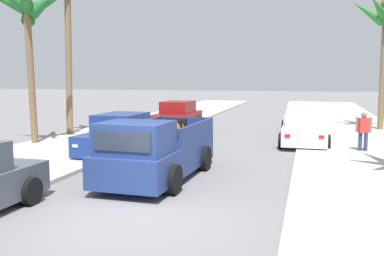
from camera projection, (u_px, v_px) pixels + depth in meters
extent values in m
plane|color=slate|center=(132.00, 216.00, 9.15)|extent=(160.00, 160.00, 0.00)
cube|color=#B2AFA8|center=(121.00, 133.00, 22.12)|extent=(5.11, 60.00, 0.12)
cube|color=#B2AFA8|center=(357.00, 142.00, 19.18)|extent=(5.11, 60.00, 0.12)
cube|color=silver|center=(142.00, 134.00, 21.82)|extent=(0.16, 60.00, 0.10)
cube|color=silver|center=(330.00, 141.00, 19.48)|extent=(0.16, 60.00, 0.10)
cube|color=navy|center=(159.00, 158.00, 12.49)|extent=(2.11, 5.17, 0.80)
cube|color=navy|center=(135.00, 138.00, 10.88)|extent=(1.77, 1.56, 0.80)
cube|color=#283342|center=(147.00, 133.00, 11.60)|extent=(1.38, 0.11, 0.44)
cube|color=#283342|center=(122.00, 141.00, 10.16)|extent=(1.46, 0.11, 0.48)
cube|color=navy|center=(198.00, 132.00, 12.96)|extent=(0.22, 3.30, 0.56)
cube|color=navy|center=(142.00, 130.00, 13.50)|extent=(0.22, 3.30, 0.56)
cube|color=navy|center=(186.00, 125.00, 14.79)|extent=(1.88, 0.17, 0.56)
cube|color=silver|center=(187.00, 149.00, 14.98)|extent=(1.83, 0.19, 0.20)
cylinder|color=black|center=(173.00, 179.00, 10.78)|extent=(0.29, 0.77, 0.76)
cylinder|color=black|center=(103.00, 174.00, 11.36)|extent=(0.29, 0.77, 0.76)
cylinder|color=black|center=(205.00, 158.00, 13.56)|extent=(0.29, 0.77, 0.76)
cylinder|color=black|center=(147.00, 155.00, 14.14)|extent=(0.29, 0.77, 0.76)
cube|color=red|center=(207.00, 141.00, 14.70)|extent=(0.22, 0.05, 0.18)
cube|color=red|center=(166.00, 139.00, 15.13)|extent=(0.22, 0.05, 0.18)
ellipsoid|color=orange|center=(171.00, 130.00, 13.37)|extent=(0.76, 1.72, 0.60)
sphere|color=orange|center=(160.00, 131.00, 12.46)|extent=(0.44, 0.44, 0.44)
cube|color=black|center=(176.00, 128.00, 13.81)|extent=(0.72, 0.15, 0.61)
cube|color=black|center=(171.00, 130.00, 13.37)|extent=(0.72, 0.15, 0.61)
cube|color=black|center=(165.00, 131.00, 12.92)|extent=(0.72, 0.15, 0.61)
cube|color=navy|center=(120.00, 140.00, 16.38)|extent=(1.93, 4.27, 0.72)
cube|color=navy|center=(121.00, 122.00, 16.39)|extent=(1.60, 2.16, 0.64)
cube|color=#283342|center=(109.00, 125.00, 15.47)|extent=(1.37, 0.13, 0.52)
cube|color=#283342|center=(132.00, 120.00, 17.31)|extent=(1.34, 0.13, 0.50)
cylinder|color=black|center=(127.00, 153.00, 14.90)|extent=(0.25, 0.65, 0.64)
cylinder|color=black|center=(81.00, 150.00, 15.43)|extent=(0.25, 0.65, 0.64)
cylinder|color=black|center=(155.00, 142.00, 17.37)|extent=(0.25, 0.65, 0.64)
cylinder|color=black|center=(115.00, 140.00, 17.90)|extent=(0.25, 0.65, 0.64)
cube|color=red|center=(157.00, 131.00, 18.17)|extent=(0.20, 0.05, 0.12)
cube|color=white|center=(108.00, 148.00, 14.18)|extent=(0.20, 0.05, 0.10)
cube|color=red|center=(129.00, 130.00, 18.55)|extent=(0.20, 0.05, 0.12)
cube|color=white|center=(75.00, 146.00, 14.55)|extent=(0.20, 0.05, 0.10)
cube|color=silver|center=(304.00, 132.00, 18.63)|extent=(1.80, 4.22, 0.72)
cube|color=silver|center=(305.00, 117.00, 18.45)|extent=(1.54, 2.11, 0.64)
cube|color=#283342|center=(305.00, 115.00, 19.38)|extent=(1.37, 0.09, 0.52)
cube|color=#283342|center=(305.00, 120.00, 17.52)|extent=(1.34, 0.09, 0.50)
cylinder|color=black|center=(284.00, 133.00, 20.13)|extent=(0.23, 0.64, 0.64)
cylinder|color=black|center=(324.00, 134.00, 19.68)|extent=(0.23, 0.64, 0.64)
cylinder|color=black|center=(281.00, 141.00, 17.62)|extent=(0.23, 0.64, 0.64)
cylinder|color=black|center=(327.00, 143.00, 17.18)|extent=(0.23, 0.64, 0.64)
cube|color=red|center=(287.00, 136.00, 16.74)|extent=(0.20, 0.04, 0.12)
cube|color=white|center=(291.00, 125.00, 20.80)|extent=(0.20, 0.04, 0.10)
cube|color=red|center=(321.00, 137.00, 16.43)|extent=(0.20, 0.04, 0.12)
cube|color=white|center=(318.00, 126.00, 20.49)|extent=(0.20, 0.04, 0.10)
cylinder|color=black|center=(31.00, 191.00, 9.90)|extent=(0.22, 0.64, 0.64)
cube|color=white|center=(41.00, 171.00, 10.71)|extent=(0.20, 0.04, 0.10)
cube|color=silver|center=(302.00, 120.00, 23.87)|extent=(1.84, 4.23, 0.72)
cube|color=silver|center=(303.00, 108.00, 23.70)|extent=(1.56, 2.13, 0.64)
cube|color=#283342|center=(303.00, 107.00, 24.62)|extent=(1.37, 0.11, 0.52)
cube|color=#283342|center=(302.00, 110.00, 22.77)|extent=(1.34, 0.11, 0.50)
cylinder|color=black|center=(287.00, 121.00, 25.39)|extent=(0.23, 0.64, 0.64)
cylinder|color=black|center=(319.00, 122.00, 24.89)|extent=(0.23, 0.64, 0.64)
cylinder|color=black|center=(284.00, 126.00, 22.91)|extent=(0.23, 0.64, 0.64)
cylinder|color=black|center=(319.00, 127.00, 22.41)|extent=(0.23, 0.64, 0.64)
cube|color=red|center=(288.00, 122.00, 22.02)|extent=(0.20, 0.04, 0.12)
cube|color=white|center=(293.00, 115.00, 26.05)|extent=(0.20, 0.04, 0.10)
cube|color=red|center=(314.00, 122.00, 21.67)|extent=(0.20, 0.04, 0.12)
cube|color=white|center=(314.00, 116.00, 25.70)|extent=(0.20, 0.04, 0.10)
cube|color=maroon|center=(177.00, 119.00, 24.50)|extent=(1.89, 4.25, 0.72)
cube|color=maroon|center=(178.00, 107.00, 24.51)|extent=(1.58, 2.14, 0.64)
cube|color=#283342|center=(172.00, 108.00, 23.59)|extent=(1.37, 0.12, 0.52)
cube|color=#283342|center=(183.00, 106.00, 25.43)|extent=(1.34, 0.12, 0.50)
cylinder|color=black|center=(186.00, 126.00, 23.03)|extent=(0.24, 0.65, 0.64)
cylinder|color=black|center=(154.00, 125.00, 23.54)|extent=(0.24, 0.65, 0.64)
cylinder|color=black|center=(199.00, 121.00, 25.50)|extent=(0.24, 0.65, 0.64)
cylinder|color=black|center=(170.00, 120.00, 26.02)|extent=(0.24, 0.65, 0.64)
cube|color=red|center=(198.00, 114.00, 26.31)|extent=(0.20, 0.05, 0.12)
cube|color=white|center=(176.00, 122.00, 22.30)|extent=(0.20, 0.05, 0.10)
cube|color=red|center=(179.00, 114.00, 26.67)|extent=(0.20, 0.05, 0.12)
cube|color=white|center=(153.00, 121.00, 22.66)|extent=(0.20, 0.05, 0.10)
cylinder|color=brown|center=(69.00, 56.00, 21.01)|extent=(0.31, 0.54, 7.80)
cylinder|color=brown|center=(383.00, 69.00, 22.86)|extent=(0.30, 0.43, 6.68)
cone|color=#2D7F33|center=(374.00, 14.00, 23.56)|extent=(1.38, 2.23, 1.40)
cone|color=#2D7F33|center=(368.00, 12.00, 22.59)|extent=(1.91, 0.87, 1.46)
cone|color=#2D7F33|center=(379.00, 8.00, 21.81)|extent=(1.48, 2.02, 1.29)
cylinder|color=brown|center=(31.00, 70.00, 18.05)|extent=(0.28, 0.48, 6.42)
cone|color=#23702D|center=(47.00, 0.00, 17.57)|extent=(1.78, 0.71, 1.46)
cone|color=#23702D|center=(49.00, 1.00, 18.25)|extent=(1.57, 1.79, 1.35)
cone|color=#23702D|center=(27.00, 8.00, 18.72)|extent=(1.70, 1.97, 1.73)
cylinder|color=navy|center=(360.00, 143.00, 16.46)|extent=(0.14, 0.14, 0.82)
cylinder|color=navy|center=(366.00, 143.00, 16.41)|extent=(0.14, 0.14, 0.82)
cube|color=red|center=(364.00, 125.00, 16.35)|extent=(0.43, 0.33, 0.55)
sphere|color=#8C664C|center=(364.00, 115.00, 16.31)|extent=(0.22, 0.22, 0.22)
cylinder|color=#8C664C|center=(357.00, 124.00, 16.41)|extent=(0.09, 0.09, 0.55)
cylinder|color=#8C664C|center=(371.00, 125.00, 16.29)|extent=(0.09, 0.09, 0.55)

